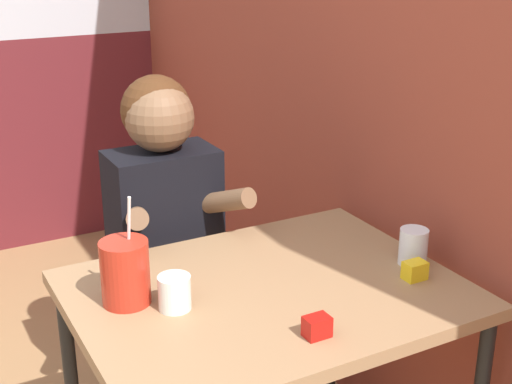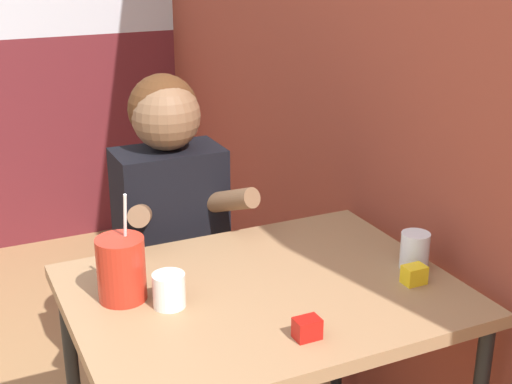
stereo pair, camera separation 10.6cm
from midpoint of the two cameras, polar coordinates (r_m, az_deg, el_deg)
name	(u,v)px [view 1 (the left image)]	position (r m, az deg, el deg)	size (l,w,h in m)	color
brick_wall_right	(280,4)	(2.75, 0.77, 14.84)	(0.08, 4.66, 2.70)	brown
main_table	(267,311)	(1.91, -0.73, -9.55)	(0.99, 0.76, 0.73)	#93704C
person_seated	(166,245)	(2.35, -8.53, -4.25)	(0.42, 0.41, 1.20)	black
cocktail_pitcher	(125,272)	(1.81, -12.08, -6.32)	(0.12, 0.12, 0.28)	#B22819
glass_near_pitcher	(413,247)	(2.02, 11.01, -4.33)	(0.08, 0.08, 0.10)	silver
glass_center	(175,293)	(1.78, -8.24, -7.99)	(0.08, 0.08, 0.09)	silver
condiment_ketchup	(317,327)	(1.66, 3.06, -10.74)	(0.06, 0.04, 0.05)	#B7140F
condiment_mustard	(415,270)	(1.95, 11.07, -6.20)	(0.06, 0.04, 0.05)	yellow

